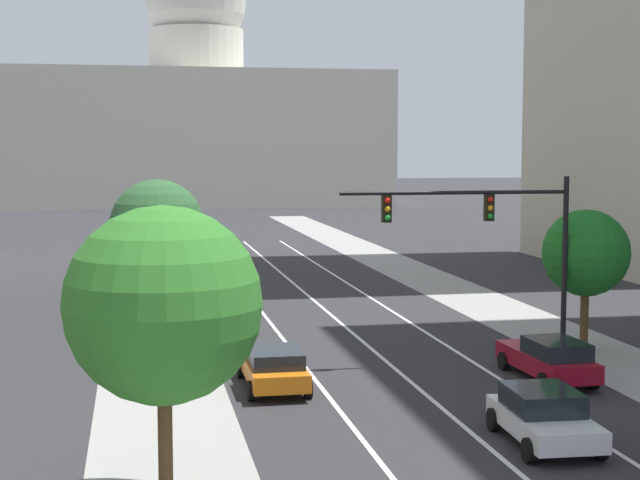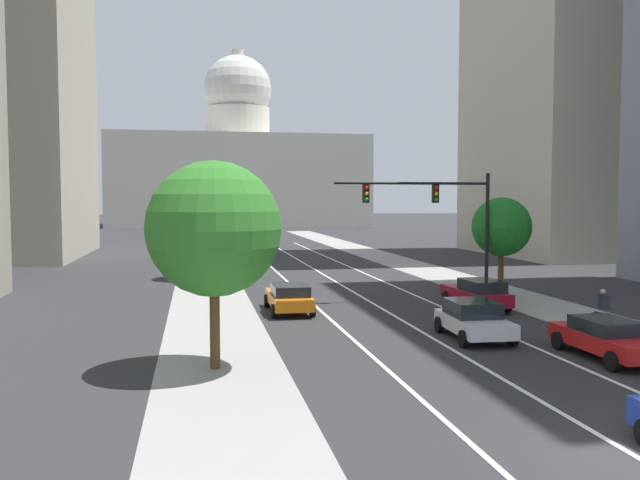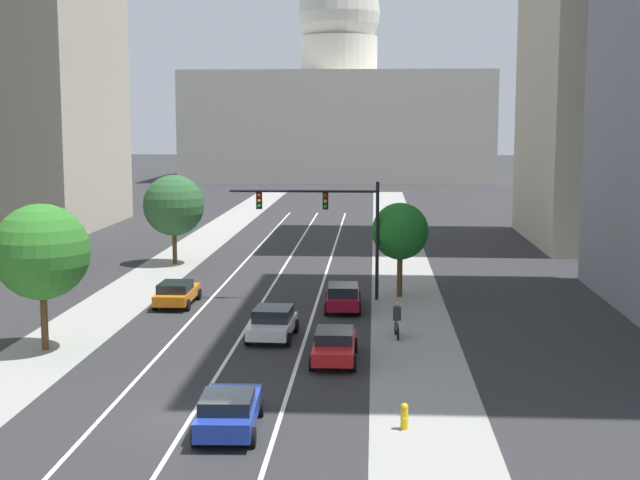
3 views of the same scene
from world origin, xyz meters
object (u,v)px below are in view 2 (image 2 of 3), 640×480
car_crimson (477,293)px  street_tree_mid_left (211,217)px  car_white (474,319)px  capitol_building (238,171)px  car_red (606,338)px  cyclist (603,310)px  street_tree_far_right (501,227)px  street_tree_near_left (214,229)px  traffic_signal_mast (440,209)px  car_orange (289,297)px

car_crimson → street_tree_mid_left: size_ratio=0.75×
car_white → car_crimson: bearing=-22.5°
car_crimson → capitol_building: bearing=0.8°
car_crimson → car_white: car_crimson is taller
car_red → cyclist: bearing=-33.0°
car_crimson → cyclist: (2.78, -6.18, 0.08)m
capitol_building → street_tree_far_right: 106.87m
car_red → street_tree_near_left: 13.66m
capitol_building → traffic_signal_mast: size_ratio=6.03×
capitol_building → cyclist: size_ratio=30.04×
car_crimson → traffic_signal_mast: size_ratio=0.56×
car_white → traffic_signal_mast: (2.25, 9.56, 4.12)m
car_red → traffic_signal_mast: 14.09m
car_orange → cyclist: (12.08, -6.83, 0.12)m
street_tree_near_left → cyclist: bearing=11.5°
street_tree_near_left → street_tree_mid_left: (0.44, 24.55, -0.23)m
capitol_building → car_crimson: bearing=-87.6°
capitol_building → car_white: size_ratio=12.25×
car_red → street_tree_mid_left: (-12.65, 25.65, 3.51)m
street_tree_far_right → street_tree_near_left: 21.07m
car_red → street_tree_near_left: (-13.09, 1.10, 3.75)m
street_tree_far_right → capitol_building: bearing=94.2°
traffic_signal_mast → street_tree_far_right: size_ratio=1.55×
car_red → car_crimson: car_crimson is taller
car_white → street_tree_far_right: 12.70m
car_crimson → street_tree_far_right: street_tree_far_right is taller
traffic_signal_mast → street_tree_near_left: size_ratio=1.29×
car_crimson → traffic_signal_mast: traffic_signal_mast is taller
car_crimson → street_tree_near_left: 16.54m
car_white → street_tree_near_left: size_ratio=0.64×
traffic_signal_mast → street_tree_near_left: (-12.25, -12.33, -0.43)m
cyclist → street_tree_mid_left: (-15.43, 21.33, 3.38)m
car_red → car_crimson: 10.50m
capitol_building → car_orange: (-4.65, -109.62, -10.77)m
car_red → car_white: car_white is taller
traffic_signal_mast → car_white: bearing=-103.2°
car_crimson → street_tree_near_left: bearing=124.1°
car_red → car_white: (-3.10, 3.87, 0.05)m
capitol_building → car_crimson: 110.89m
car_red → capitol_building: bearing=2.0°
street_tree_far_right → street_tree_near_left: street_tree_near_left is taller
street_tree_mid_left → car_white: bearing=-66.3°
traffic_signal_mast → street_tree_mid_left: 17.00m
capitol_building → car_red: bearing=-87.8°
cyclist → street_tree_far_right: size_ratio=0.31×
capitol_building → car_white: 117.40m
car_red → street_tree_far_right: street_tree_far_right is taller
capitol_building → street_tree_near_left: size_ratio=7.80×
cyclist → street_tree_near_left: (-15.87, -3.22, 3.61)m
traffic_signal_mast → car_red: bearing=-86.4°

